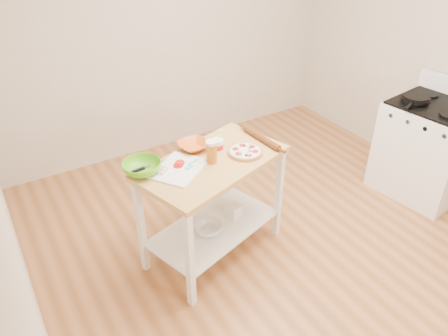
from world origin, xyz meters
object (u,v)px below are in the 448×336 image
gas_stove (426,149)px  spatula (191,164)px  knife (144,168)px  green_bowl (142,168)px  shelf_glass_bowl (208,228)px  skillet (415,99)px  beer_pint (211,151)px  prep_island (213,188)px  rolling_pin (261,138)px  yogurt_tub (217,146)px  cutting_board (178,169)px  shelf_bin (233,211)px  pizza (245,151)px  orange_bowl (193,146)px

gas_stove → spatula: (-2.41, 0.32, 0.44)m
knife → gas_stove: bearing=-14.8°
knife → green_bowl: size_ratio=0.96×
gas_stove → shelf_glass_bowl: bearing=166.0°
skillet → beer_pint: (-2.11, 0.13, 0.01)m
prep_island → spatula: size_ratio=9.12×
prep_island → rolling_pin: (0.49, 0.06, 0.28)m
spatula → yogurt_tub: yogurt_tub is taller
cutting_board → shelf_glass_bowl: bearing=-51.3°
shelf_glass_bowl → shelf_bin: shelf_bin is taller
pizza → orange_bowl: bearing=139.2°
gas_stove → green_bowl: bearing=163.8°
pizza → gas_stove: bearing=-7.7°
cutting_board → green_bowl: green_bowl is taller
pizza → beer_pint: beer_pint is taller
orange_bowl → yogurt_tub: size_ratio=1.19×
rolling_pin → shelf_bin: bearing=-174.7°
cutting_board → knife: size_ratio=1.85×
gas_stove → skillet: size_ratio=2.81×
skillet → orange_bowl: skillet is taller
knife → orange_bowl: size_ratio=1.15×
gas_stove → cutting_board: bearing=165.1°
cutting_board → spatula: bearing=-40.1°
prep_island → spatula: bearing=175.7°
orange_bowl → shelf_bin: orange_bowl is taller
spatula → shelf_bin: bearing=-18.0°
spatula → shelf_bin: spatula is taller
cutting_board → orange_bowl: 0.31m
prep_island → beer_pint: (-0.01, -0.01, 0.34)m
skillet → beer_pint: size_ratio=2.27×
green_bowl → knife: bearing=49.7°
skillet → orange_bowl: bearing=147.4°
gas_stove → green_bowl: (-2.75, 0.42, 0.47)m
beer_pint → rolling_pin: (0.50, 0.07, -0.06)m
cutting_board → skillet: bearing=-38.5°
pizza → yogurt_tub: yogurt_tub is taller
knife → orange_bowl: (0.45, 0.08, 0.01)m
prep_island → yogurt_tub: yogurt_tub is taller
yogurt_tub → shelf_glass_bowl: (-0.16, -0.12, -0.66)m
green_bowl → cutting_board: bearing=-21.9°
gas_stove → prep_island: bearing=164.8°
gas_stove → beer_pint: 2.33m
orange_bowl → rolling_pin: orange_bowl is taller
prep_island → skillet: skillet is taller
cutting_board → shelf_glass_bowl: size_ratio=2.17×
knife → orange_bowl: 0.45m
shelf_bin → knife: bearing=170.4°
green_bowl → rolling_pin: 1.00m
shelf_bin → rolling_pin: bearing=5.3°
orange_bowl → shelf_glass_bowl: (-0.03, -0.27, -0.63)m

